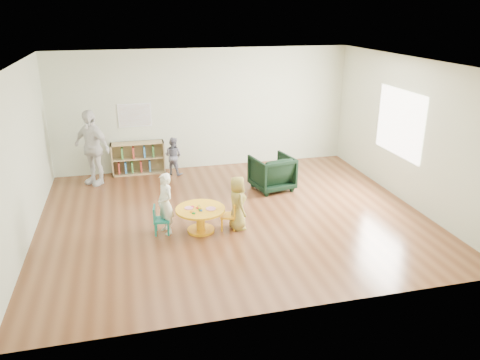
{
  "coord_description": "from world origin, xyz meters",
  "views": [
    {
      "loc": [
        -1.78,
        -7.77,
        3.68
      ],
      "look_at": [
        0.06,
        -0.3,
        0.81
      ],
      "focal_mm": 35.0,
      "sensor_mm": 36.0,
      "label": 1
    }
  ],
  "objects_px": {
    "child_left": "(165,204)",
    "child_right": "(237,203)",
    "kid_chair_left": "(159,219)",
    "armchair": "(272,173)",
    "adult_caretaker": "(92,147)",
    "activity_table": "(200,215)",
    "kid_chair_right": "(230,215)",
    "toddler": "(173,156)",
    "bookshelf": "(138,158)"
  },
  "relations": [
    {
      "from": "child_left",
      "to": "child_right",
      "type": "distance_m",
      "value": 1.23
    },
    {
      "from": "kid_chair_left",
      "to": "armchair",
      "type": "xyz_separation_m",
      "value": [
        2.5,
        1.54,
        0.1
      ]
    },
    {
      "from": "adult_caretaker",
      "to": "child_left",
      "type": "bearing_deg",
      "value": -22.3
    },
    {
      "from": "activity_table",
      "to": "adult_caretaker",
      "type": "bearing_deg",
      "value": 123.14
    },
    {
      "from": "kid_chair_right",
      "to": "toddler",
      "type": "distance_m",
      "value": 3.17
    },
    {
      "from": "adult_caretaker",
      "to": "activity_table",
      "type": "bearing_deg",
      "value": -14.24
    },
    {
      "from": "bookshelf",
      "to": "kid_chair_left",
      "type": "bearing_deg",
      "value": -85.94
    },
    {
      "from": "child_right",
      "to": "toddler",
      "type": "relative_size",
      "value": 1.09
    },
    {
      "from": "kid_chair_right",
      "to": "activity_table",
      "type": "bearing_deg",
      "value": 99.3
    },
    {
      "from": "kid_chair_right",
      "to": "armchair",
      "type": "xyz_separation_m",
      "value": [
        1.28,
        1.64,
        0.1
      ]
    },
    {
      "from": "toddler",
      "to": "adult_caretaker",
      "type": "relative_size",
      "value": 0.54
    },
    {
      "from": "kid_chair_right",
      "to": "bookshelf",
      "type": "bearing_deg",
      "value": 35.78
    },
    {
      "from": "kid_chair_left",
      "to": "kid_chair_right",
      "type": "distance_m",
      "value": 1.22
    },
    {
      "from": "armchair",
      "to": "child_right",
      "type": "xyz_separation_m",
      "value": [
        -1.16,
        -1.67,
        0.11
      ]
    },
    {
      "from": "adult_caretaker",
      "to": "bookshelf",
      "type": "bearing_deg",
      "value": 68.44
    },
    {
      "from": "kid_chair_left",
      "to": "bookshelf",
      "type": "bearing_deg",
      "value": -168.37
    },
    {
      "from": "kid_chair_left",
      "to": "adult_caretaker",
      "type": "xyz_separation_m",
      "value": [
        -1.19,
        2.8,
        0.55
      ]
    },
    {
      "from": "armchair",
      "to": "child_left",
      "type": "xyz_separation_m",
      "value": [
        -2.38,
        -1.52,
        0.17
      ]
    },
    {
      "from": "kid_chair_right",
      "to": "bookshelf",
      "type": "height_order",
      "value": "bookshelf"
    },
    {
      "from": "child_right",
      "to": "adult_caretaker",
      "type": "distance_m",
      "value": 3.89
    },
    {
      "from": "bookshelf",
      "to": "adult_caretaker",
      "type": "relative_size",
      "value": 0.73
    },
    {
      "from": "armchair",
      "to": "adult_caretaker",
      "type": "bearing_deg",
      "value": -30.59
    },
    {
      "from": "child_left",
      "to": "child_right",
      "type": "height_order",
      "value": "child_left"
    },
    {
      "from": "kid_chair_left",
      "to": "armchair",
      "type": "bearing_deg",
      "value": 129.19
    },
    {
      "from": "kid_chair_left",
      "to": "toddler",
      "type": "xyz_separation_m",
      "value": [
        0.57,
        2.99,
        0.17
      ]
    },
    {
      "from": "kid_chair_right",
      "to": "child_left",
      "type": "bearing_deg",
      "value": 96.05
    },
    {
      "from": "bookshelf",
      "to": "adult_caretaker",
      "type": "bearing_deg",
      "value": -154.19
    },
    {
      "from": "activity_table",
      "to": "child_right",
      "type": "relative_size",
      "value": 0.88
    },
    {
      "from": "bookshelf",
      "to": "toddler",
      "type": "relative_size",
      "value": 1.36
    },
    {
      "from": "activity_table",
      "to": "kid_chair_left",
      "type": "bearing_deg",
      "value": 173.67
    },
    {
      "from": "kid_chair_left",
      "to": "kid_chair_right",
      "type": "height_order",
      "value": "kid_chair_left"
    },
    {
      "from": "child_right",
      "to": "child_left",
      "type": "bearing_deg",
      "value": 76.68
    },
    {
      "from": "armchair",
      "to": "toddler",
      "type": "distance_m",
      "value": 2.41
    },
    {
      "from": "kid_chair_right",
      "to": "child_left",
      "type": "relative_size",
      "value": 0.46
    },
    {
      "from": "adult_caretaker",
      "to": "toddler",
      "type": "bearing_deg",
      "value": 48.83
    },
    {
      "from": "kid_chair_left",
      "to": "child_right",
      "type": "height_order",
      "value": "child_right"
    },
    {
      "from": "activity_table",
      "to": "adult_caretaker",
      "type": "relative_size",
      "value": 0.52
    },
    {
      "from": "activity_table",
      "to": "child_left",
      "type": "bearing_deg",
      "value": 170.56
    },
    {
      "from": "bookshelf",
      "to": "child_right",
      "type": "xyz_separation_m",
      "value": [
        1.57,
        -3.39,
        0.12
      ]
    },
    {
      "from": "activity_table",
      "to": "adult_caretaker",
      "type": "xyz_separation_m",
      "value": [
        -1.88,
        2.88,
        0.53
      ]
    },
    {
      "from": "child_left",
      "to": "adult_caretaker",
      "type": "relative_size",
      "value": 0.65
    },
    {
      "from": "child_right",
      "to": "adult_caretaker",
      "type": "height_order",
      "value": "adult_caretaker"
    },
    {
      "from": "kid_chair_left",
      "to": "adult_caretaker",
      "type": "relative_size",
      "value": 0.3
    },
    {
      "from": "kid_chair_right",
      "to": "child_right",
      "type": "bearing_deg",
      "value": -87.49
    },
    {
      "from": "activity_table",
      "to": "armchair",
      "type": "relative_size",
      "value": 1.05
    },
    {
      "from": "activity_table",
      "to": "bookshelf",
      "type": "distance_m",
      "value": 3.47
    },
    {
      "from": "adult_caretaker",
      "to": "child_right",
      "type": "bearing_deg",
      "value": -6.65
    },
    {
      "from": "activity_table",
      "to": "bookshelf",
      "type": "height_order",
      "value": "bookshelf"
    },
    {
      "from": "armchair",
      "to": "child_right",
      "type": "relative_size",
      "value": 0.84
    },
    {
      "from": "armchair",
      "to": "toddler",
      "type": "bearing_deg",
      "value": -48.75
    }
  ]
}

